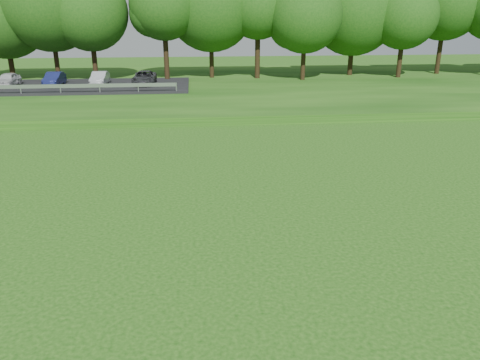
{
  "coord_description": "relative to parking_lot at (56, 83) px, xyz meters",
  "views": [
    {
      "loc": [
        -11.59,
        -11.02,
        7.03
      ],
      "look_at": [
        -10.01,
        4.83,
        1.3
      ],
      "focal_mm": 35.0,
      "sensor_mm": 36.0,
      "label": 1
    }
  ],
  "objects": [
    {
      "name": "walking_path",
      "position": [
        23.82,
        -12.81,
        -1.01
      ],
      "size": [
        130.0,
        1.6,
        0.04
      ],
      "primitive_type": "cube",
      "color": "gray",
      "rests_on": "ground"
    },
    {
      "name": "parking_lot",
      "position": [
        0.0,
        0.0,
        0.0
      ],
      "size": [
        24.0,
        9.0,
        1.38
      ],
      "color": "black",
      "rests_on": "berm"
    },
    {
      "name": "treeline",
      "position": [
        23.82,
        5.19,
        7.07
      ],
      "size": [
        104.0,
        7.0,
        15.0
      ],
      "primitive_type": null,
      "color": "#164610",
      "rests_on": "berm"
    },
    {
      "name": "berm",
      "position": [
        23.82,
        1.19,
        -0.73
      ],
      "size": [
        130.0,
        30.0,
        0.6
      ],
      "primitive_type": "cube",
      "color": "#14410C",
      "rests_on": "ground"
    }
  ]
}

